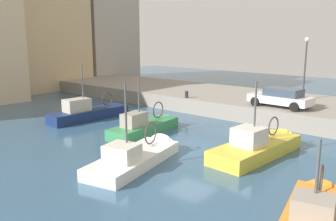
# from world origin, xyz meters

# --- Properties ---
(water_surface) EXTENTS (80.00, 80.00, 0.00)m
(water_surface) POSITION_xyz_m (0.00, 0.00, 0.00)
(water_surface) COLOR #335675
(water_surface) RESTS_ON ground
(quay_wall) EXTENTS (9.00, 56.00, 1.20)m
(quay_wall) POSITION_xyz_m (11.50, 0.00, 0.60)
(quay_wall) COLOR gray
(quay_wall) RESTS_ON ground
(fishing_boat_green) EXTENTS (6.35, 2.22, 4.33)m
(fishing_boat_green) POSITION_xyz_m (0.85, 4.18, 0.13)
(fishing_boat_green) COLOR #388951
(fishing_boat_green) RESTS_ON ground
(fishing_boat_orange) EXTENTS (5.96, 2.88, 3.88)m
(fishing_boat_orange) POSITION_xyz_m (-3.76, -8.09, 0.10)
(fishing_boat_orange) COLOR orange
(fishing_boat_orange) RESTS_ON ground
(fishing_boat_yellow) EXTENTS (6.96, 2.63, 4.86)m
(fishing_boat_yellow) POSITION_xyz_m (1.47, -3.43, 0.13)
(fishing_boat_yellow) COLOR gold
(fishing_boat_yellow) RESTS_ON ground
(fishing_boat_navy) EXTENTS (7.06, 2.17, 4.89)m
(fishing_boat_navy) POSITION_xyz_m (0.88, 9.98, 0.15)
(fishing_boat_navy) COLOR navy
(fishing_boat_navy) RESTS_ON ground
(fishing_boat_white) EXTENTS (6.82, 3.31, 4.96)m
(fishing_boat_white) POSITION_xyz_m (-3.53, 0.54, 0.10)
(fishing_boat_white) COLOR white
(fishing_boat_white) RESTS_ON ground
(parked_car_white) EXTENTS (2.18, 4.36, 1.34)m
(parked_car_white) POSITION_xyz_m (8.69, -1.37, 1.89)
(parked_car_white) COLOR silver
(parked_car_white) RESTS_ON quay_wall
(mooring_bollard_mid) EXTENTS (0.28, 0.28, 0.55)m
(mooring_bollard_mid) POSITION_xyz_m (7.35, 6.00, 1.48)
(mooring_bollard_mid) COLOR #2D2D33
(mooring_bollard_mid) RESTS_ON quay_wall
(quay_streetlamp) EXTENTS (0.36, 0.36, 4.83)m
(quay_streetlamp) POSITION_xyz_m (13.00, -1.32, 4.45)
(quay_streetlamp) COLOR #38383D
(quay_streetlamp) RESTS_ON quay_wall
(waterfront_building_east_mid) EXTENTS (7.95, 7.89, 15.25)m
(waterfront_building_east_mid) POSITION_xyz_m (16.49, 28.03, 7.65)
(waterfront_building_east_mid) COLOR #B2A899
(waterfront_building_east_mid) RESTS_ON ground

